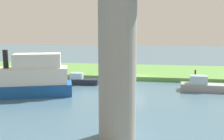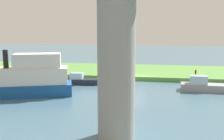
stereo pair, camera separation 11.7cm
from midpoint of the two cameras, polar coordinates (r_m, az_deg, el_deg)
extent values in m
plane|color=#476B7F|center=(31.61, 4.83, -2.37)|extent=(160.00, 160.00, 0.00)
cube|color=#5B9342|center=(37.47, 5.64, -0.30)|extent=(80.00, 12.00, 0.50)
cylinder|color=#9E998E|center=(14.08, 0.94, 3.79)|extent=(2.06, 2.06, 9.51)
cylinder|color=#2D334C|center=(32.52, 4.31, -0.68)|extent=(0.29, 0.29, 0.55)
cylinder|color=gold|center=(32.43, 4.33, 0.33)|extent=(0.41, 0.41, 0.60)
sphere|color=tan|center=(32.38, 4.33, 1.06)|extent=(0.24, 0.24, 0.24)
cylinder|color=brown|center=(32.45, 17.51, -0.75)|extent=(0.20, 0.20, 0.90)
cube|color=#195199|center=(25.63, -18.21, -4.05)|extent=(8.75, 5.38, 1.11)
cube|color=white|center=(25.32, -17.31, -1.17)|extent=(7.09, 4.57, 1.48)
cube|color=white|center=(25.06, -15.99, 1.98)|extent=(4.62, 3.37, 1.29)
cylinder|color=black|center=(25.50, -22.20, 2.20)|extent=(0.46, 0.46, 1.66)
cube|color=#D84C2D|center=(25.87, -23.17, -2.00)|extent=(1.95, 2.06, 0.83)
cube|color=#99999E|center=(27.77, 19.29, -3.57)|extent=(4.66, 1.86, 0.71)
cube|color=silver|center=(27.57, 18.11, -1.99)|extent=(1.71, 1.39, 0.81)
cube|color=#1E232D|center=(29.74, -6.82, -2.50)|extent=(3.94, 1.65, 0.60)
cube|color=silver|center=(29.74, -7.80, -1.26)|extent=(1.46, 1.19, 0.68)
camera|label=1|loc=(0.06, -90.13, -0.02)|focal=42.17mm
camera|label=2|loc=(0.06, 89.87, 0.02)|focal=42.17mm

